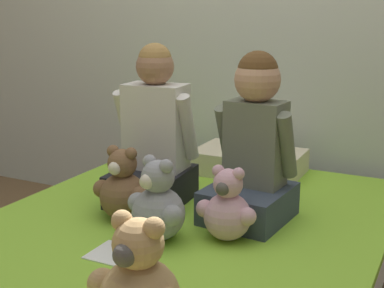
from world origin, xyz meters
name	(u,v)px	position (x,y,z in m)	size (l,w,h in m)	color
bed	(175,275)	(0.00, 0.00, 0.19)	(1.44, 1.90, 0.38)	#473828
child_on_left	(154,138)	(-0.21, 0.22, 0.64)	(0.34, 0.34, 0.64)	black
child_on_right	(253,148)	(0.21, 0.22, 0.65)	(0.32, 0.34, 0.63)	#384251
teddy_bear_held_by_left_child	(123,189)	(-0.21, -0.01, 0.50)	(0.24, 0.18, 0.28)	brown
teddy_bear_held_by_right_child	(227,209)	(0.21, -0.01, 0.49)	(0.22, 0.16, 0.26)	#DBA3B2
teddy_bear_between_children	(158,205)	(0.00, -0.11, 0.51)	(0.24, 0.18, 0.29)	#939399
teddy_bear_at_foot_of_bed	(139,287)	(0.25, -0.63, 0.52)	(0.26, 0.20, 0.32)	tan
pillow_at_headboard	(249,162)	(0.00, 0.75, 0.44)	(0.50, 0.33, 0.11)	beige
sign_card	(122,255)	(-0.04, -0.28, 0.39)	(0.21, 0.15, 0.00)	white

